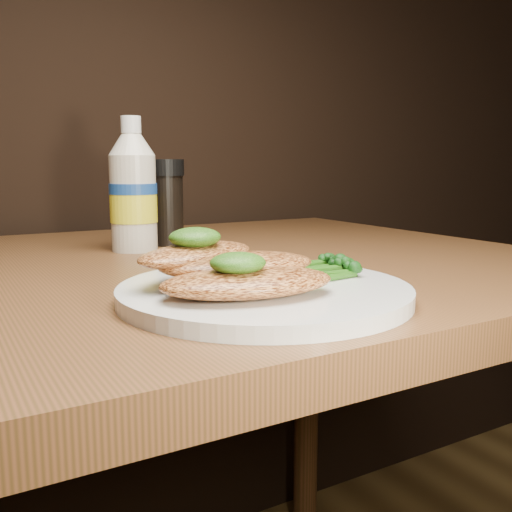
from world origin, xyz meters
TOP-DOWN VIEW (x-y plane):
  - plate at (0.07, 0.80)m, footprint 0.27×0.27m
  - chicken_front at (0.04, 0.77)m, footprint 0.17×0.11m
  - chicken_mid at (0.05, 0.81)m, footprint 0.16×0.10m
  - chicken_back at (0.02, 0.85)m, footprint 0.15×0.11m
  - pesto_front at (0.03, 0.77)m, footprint 0.06×0.05m
  - pesto_back at (0.02, 0.84)m, footprint 0.06×0.06m
  - broccolini_bundle at (0.12, 0.81)m, footprint 0.15×0.13m
  - mayo_bottle at (0.07, 1.16)m, footprint 0.08×0.08m
  - pepper_grinder at (0.13, 1.20)m, footprint 0.07×0.07m

SIDE VIEW (x-z plane):
  - plate at x=0.07m, z-range 0.75..0.76m
  - broccolini_bundle at x=0.12m, z-range 0.76..0.78m
  - chicken_front at x=0.04m, z-range 0.76..0.79m
  - chicken_mid at x=0.05m, z-range 0.77..0.80m
  - chicken_back at x=0.02m, z-range 0.78..0.80m
  - pesto_front at x=0.03m, z-range 0.79..0.80m
  - pesto_back at x=0.02m, z-range 0.80..0.82m
  - pepper_grinder at x=0.13m, z-range 0.75..0.88m
  - mayo_bottle at x=0.07m, z-range 0.75..0.94m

